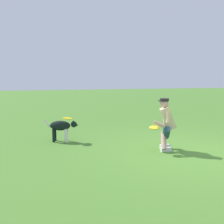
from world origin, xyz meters
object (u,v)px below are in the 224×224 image
(person, at_px, (166,123))
(dog, at_px, (62,127))
(frisbee_flying, at_px, (68,118))
(frisbee_held, at_px, (154,128))

(person, bearing_deg, dog, -10.68)
(person, bearing_deg, frisbee_flying, -10.96)
(frisbee_flying, bearing_deg, person, 147.51)
(person, xyz_separation_m, frisbee_held, (0.37, 0.11, -0.09))
(person, height_order, frisbee_held, person)
(person, relative_size, frisbee_flying, 5.05)
(dog, xyz_separation_m, frisbee_flying, (-0.16, 0.09, 0.24))
(frisbee_held, bearing_deg, person, -163.18)
(person, height_order, dog, person)
(dog, relative_size, frisbee_held, 4.00)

